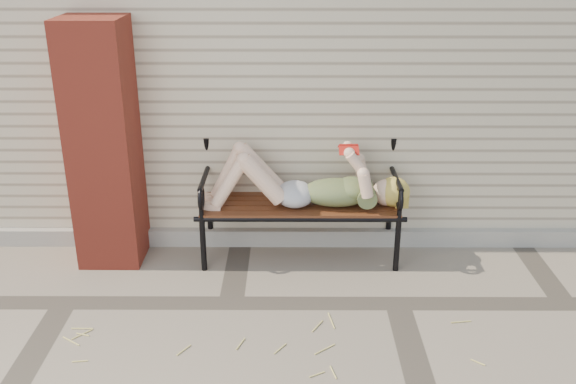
{
  "coord_description": "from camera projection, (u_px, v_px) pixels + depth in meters",
  "views": [
    {
      "loc": [
        -0.81,
        -4.13,
        2.59
      ],
      "look_at": [
        -0.82,
        0.52,
        0.69
      ],
      "focal_mm": 40.0,
      "sensor_mm": 36.0,
      "label": 1
    }
  ],
  "objects": [
    {
      "name": "ground",
      "position": [
        398.0,
        303.0,
        4.8
      ],
      "size": [
        80.0,
        80.0,
        0.0
      ],
      "primitive_type": "plane",
      "color": "gray",
      "rests_on": "ground"
    },
    {
      "name": "garden_bench",
      "position": [
        300.0,
        181.0,
        5.36
      ],
      "size": [
        1.79,
        0.71,
        1.16
      ],
      "color": "black",
      "rests_on": "ground"
    },
    {
      "name": "brick_pillar",
      "position": [
        104.0,
        145.0,
        5.13
      ],
      "size": [
        0.5,
        0.5,
        2.0
      ],
      "primitive_type": "cube",
      "color": "#AB3626",
      "rests_on": "ground"
    },
    {
      "name": "house_wall",
      "position": [
        364.0,
        38.0,
        7.01
      ],
      "size": [
        8.0,
        4.0,
        3.0
      ],
      "primitive_type": "cube",
      "color": "beige",
      "rests_on": "ground"
    },
    {
      "name": "foundation_strip",
      "position": [
        381.0,
        237.0,
        5.67
      ],
      "size": [
        8.0,
        0.1,
        0.15
      ],
      "primitive_type": "cube",
      "color": "#A6A396",
      "rests_on": "ground"
    },
    {
      "name": "reading_woman",
      "position": [
        302.0,
        183.0,
        5.21
      ],
      "size": [
        1.68,
        0.38,
        0.53
      ],
      "color": "#0A4048",
      "rests_on": "ground"
    }
  ]
}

